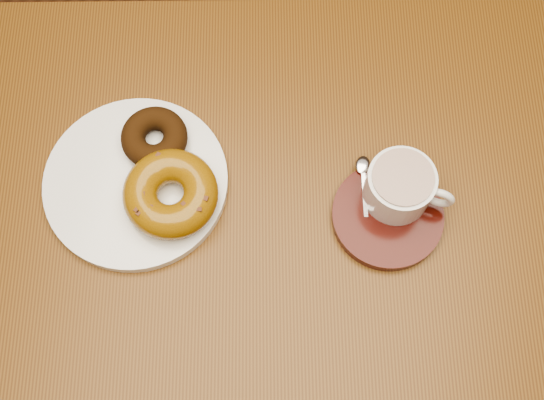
% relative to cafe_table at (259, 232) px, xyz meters
% --- Properties ---
extents(ground, '(6.00, 6.00, 0.00)m').
position_rel_cafe_table_xyz_m(ground, '(0.02, 0.18, -0.70)').
color(ground, '#4E2B18').
rests_on(ground, ground).
extents(cafe_table, '(1.02, 0.85, 0.83)m').
position_rel_cafe_table_xyz_m(cafe_table, '(0.00, 0.00, 0.00)').
color(cafe_table, brown).
rests_on(cafe_table, ground).
extents(donut_plate, '(0.35, 0.35, 0.02)m').
position_rel_cafe_table_xyz_m(donut_plate, '(-0.17, -0.01, 0.14)').
color(donut_plate, white).
rests_on(donut_plate, cafe_table).
extents(donut_cinnamon, '(0.11, 0.11, 0.03)m').
position_rel_cafe_table_xyz_m(donut_cinnamon, '(-0.16, 0.05, 0.16)').
color(donut_cinnamon, black).
rests_on(donut_cinnamon, donut_plate).
extents(donut_caramel, '(0.14, 0.14, 0.05)m').
position_rel_cafe_table_xyz_m(donut_caramel, '(-0.11, -0.03, 0.17)').
color(donut_caramel, '#885B0E').
rests_on(donut_caramel, donut_plate).
extents(saucer, '(0.18, 0.18, 0.02)m').
position_rel_cafe_table_xyz_m(saucer, '(0.18, 0.02, 0.14)').
color(saucer, '#380C07').
rests_on(saucer, cafe_table).
extents(coffee_cup, '(0.12, 0.09, 0.06)m').
position_rel_cafe_table_xyz_m(coffee_cup, '(0.18, 0.04, 0.18)').
color(coffee_cup, white).
rests_on(coffee_cup, saucer).
extents(teaspoon, '(0.03, 0.09, 0.01)m').
position_rel_cafe_table_xyz_m(teaspoon, '(0.13, 0.07, 0.15)').
color(teaspoon, silver).
rests_on(teaspoon, saucer).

